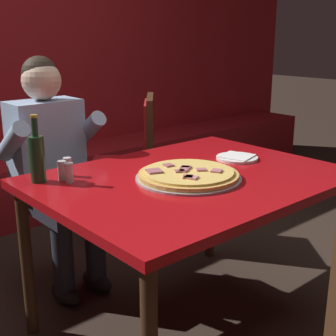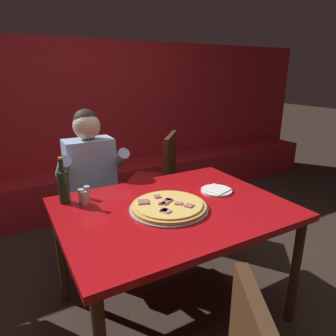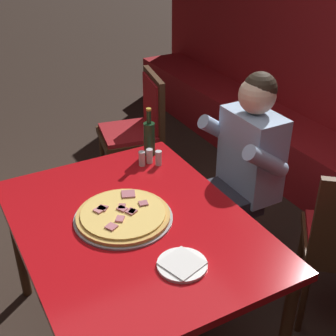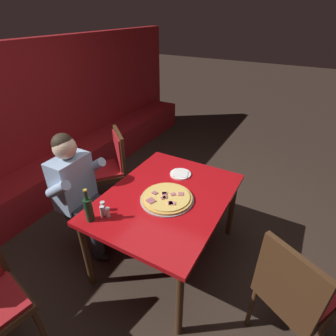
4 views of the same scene
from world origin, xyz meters
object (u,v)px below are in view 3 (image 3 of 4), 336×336
(plate_white_paper, at_px, (182,264))
(dining_chair_side_aisle, at_px, (139,126))
(main_dining_table, at_px, (134,235))
(shaker_oregano, at_px, (142,159))
(diner_seated_blue_shirt, at_px, (239,168))
(beer_bottle, at_px, (149,138))
(shaker_black_pepper, at_px, (149,157))
(pizza, at_px, (123,216))
(shaker_parmesan, at_px, (159,159))

(plate_white_paper, bearing_deg, dining_chair_side_aisle, 160.28)
(main_dining_table, xyz_separation_m, shaker_oregano, (-0.46, 0.27, 0.11))
(shaker_oregano, xyz_separation_m, diner_seated_blue_shirt, (0.20, 0.53, -0.10))
(beer_bottle, xyz_separation_m, shaker_black_pepper, (0.09, -0.05, -0.07))
(pizza, relative_size, dining_chair_side_aisle, 0.48)
(shaker_oregano, bearing_deg, plate_white_paper, -14.97)
(main_dining_table, bearing_deg, diner_seated_blue_shirt, 107.96)
(main_dining_table, height_order, pizza, pizza)
(dining_chair_side_aisle, bearing_deg, shaker_parmesan, -18.41)
(shaker_oregano, bearing_deg, shaker_parmesan, 64.49)
(shaker_oregano, bearing_deg, dining_chair_side_aisle, 155.91)
(beer_bottle, relative_size, shaker_black_pepper, 3.40)
(shaker_parmesan, height_order, dining_chair_side_aisle, dining_chair_side_aisle)
(main_dining_table, xyz_separation_m, shaker_parmesan, (-0.42, 0.36, 0.11))
(plate_white_paper, xyz_separation_m, shaker_oregano, (-0.83, 0.22, 0.03))
(shaker_black_pepper, relative_size, shaker_parmesan, 1.00)
(beer_bottle, relative_size, dining_chair_side_aisle, 0.30)
(main_dining_table, relative_size, beer_bottle, 4.61)
(main_dining_table, height_order, shaker_oregano, shaker_oregano)
(pizza, relative_size, shaker_black_pepper, 5.43)
(shaker_parmesan, bearing_deg, diner_seated_blue_shirt, 69.73)
(shaker_parmesan, xyz_separation_m, dining_chair_side_aisle, (-0.90, 0.30, -0.23))
(shaker_parmesan, distance_m, diner_seated_blue_shirt, 0.48)
(plate_white_paper, height_order, shaker_parmesan, shaker_parmesan)
(main_dining_table, bearing_deg, shaker_oregano, 149.52)
(diner_seated_blue_shirt, bearing_deg, shaker_black_pepper, -113.65)
(shaker_oregano, distance_m, diner_seated_blue_shirt, 0.58)
(beer_bottle, bearing_deg, diner_seated_blue_shirt, 55.34)
(shaker_oregano, bearing_deg, diner_seated_blue_shirt, 68.87)
(plate_white_paper, xyz_separation_m, diner_seated_blue_shirt, (-0.63, 0.75, -0.07))
(main_dining_table, relative_size, dining_chair_side_aisle, 1.38)
(diner_seated_blue_shirt, height_order, dining_chair_side_aisle, diner_seated_blue_shirt)
(shaker_black_pepper, bearing_deg, pizza, -39.73)
(beer_bottle, distance_m, shaker_oregano, 0.15)
(beer_bottle, bearing_deg, shaker_oregano, -45.28)
(plate_white_paper, bearing_deg, pizza, -169.30)
(diner_seated_blue_shirt, distance_m, dining_chair_side_aisle, 1.08)
(beer_bottle, relative_size, shaker_oregano, 3.40)
(beer_bottle, bearing_deg, shaker_parmesan, -4.76)
(diner_seated_blue_shirt, bearing_deg, shaker_parmesan, -110.27)
(main_dining_table, bearing_deg, dining_chair_side_aisle, 153.58)
(shaker_black_pepper, distance_m, dining_chair_side_aisle, 0.94)
(diner_seated_blue_shirt, bearing_deg, main_dining_table, -72.04)
(shaker_parmesan, bearing_deg, shaker_oregano, -115.51)
(beer_bottle, distance_m, shaker_black_pepper, 0.12)
(pizza, distance_m, shaker_black_pepper, 0.55)
(plate_white_paper, relative_size, diner_seated_blue_shirt, 0.16)
(shaker_parmesan, relative_size, diner_seated_blue_shirt, 0.07)
(beer_bottle, height_order, shaker_parmesan, beer_bottle)
(main_dining_table, bearing_deg, beer_bottle, 146.57)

